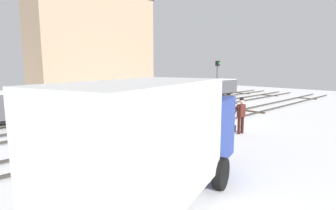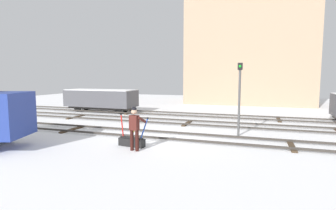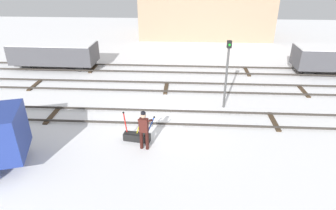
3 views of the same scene
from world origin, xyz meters
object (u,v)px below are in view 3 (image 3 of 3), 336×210
freight_car_mid_siding (54,54)px  freight_car_near_switch (331,58)px  rail_worker (144,127)px  signal_post (227,68)px  switch_lever_frame (137,136)px

freight_car_mid_siding → freight_car_near_switch: size_ratio=1.24×
rail_worker → freight_car_near_switch: freight_car_near_switch is taller
signal_post → freight_car_near_switch: bearing=36.0°
signal_post → freight_car_mid_siding: bearing=153.7°
switch_lever_frame → freight_car_mid_siding: 12.53m
freight_car_near_switch → switch_lever_frame: bearing=-141.7°
rail_worker → freight_car_mid_siding: 13.22m
rail_worker → signal_post: size_ratio=0.49×
rail_worker → freight_car_mid_siding: bearing=137.6°
switch_lever_frame → signal_post: size_ratio=0.40×
rail_worker → freight_car_near_switch: bearing=49.1°
switch_lever_frame → rail_worker: (0.43, -0.59, 0.83)m
freight_car_mid_siding → switch_lever_frame: bearing=-50.3°
switch_lever_frame → rail_worker: 1.11m
signal_post → freight_car_mid_siding: 13.67m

